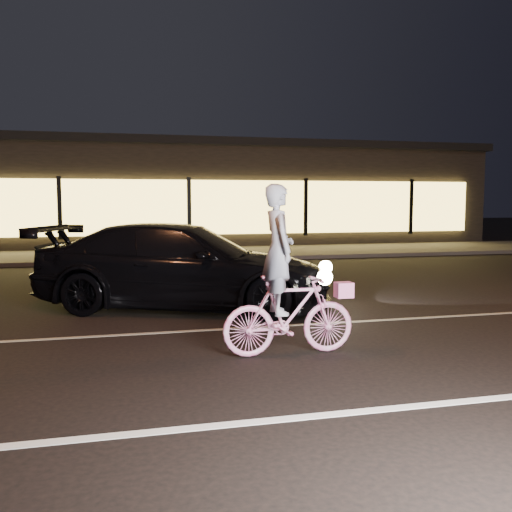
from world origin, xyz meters
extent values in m
plane|color=black|center=(0.00, 0.00, 0.00)|extent=(90.00, 90.00, 0.00)
cube|color=silver|center=(0.00, -1.50, 0.00)|extent=(60.00, 0.12, 0.01)
cube|color=gray|center=(0.00, 2.00, 0.00)|extent=(60.00, 0.10, 0.01)
cube|color=#383533|center=(0.00, 13.00, 0.06)|extent=(30.00, 4.00, 0.12)
cube|color=black|center=(0.00, 19.00, 2.00)|extent=(25.00, 8.00, 4.00)
cube|color=black|center=(0.00, 19.00, 4.05)|extent=(25.40, 8.40, 0.30)
cube|color=#EBC352|center=(0.00, 14.90, 1.60)|extent=(23.00, 0.15, 2.00)
cube|color=black|center=(-4.50, 14.82, 1.60)|extent=(0.15, 0.08, 2.20)
cube|color=black|center=(0.00, 14.82, 1.60)|extent=(0.15, 0.08, 2.20)
cube|color=black|center=(4.50, 14.82, 1.60)|extent=(0.15, 0.08, 2.20)
cube|color=black|center=(9.00, 14.82, 1.60)|extent=(0.15, 0.08, 2.20)
imported|color=#EE3290|center=(-0.70, 0.46, 0.50)|extent=(1.65, 0.47, 0.99)
imported|color=white|center=(-0.84, 0.46, 1.30)|extent=(0.37, 0.57, 1.56)
cube|color=pink|center=(0.01, 0.46, 0.77)|extent=(0.21, 0.17, 0.19)
imported|color=black|center=(-1.57, 3.79, 0.74)|extent=(5.50, 3.80, 1.48)
sphere|color=#FFF2BF|center=(0.95, 3.52, 0.68)|extent=(0.25, 0.25, 0.25)
sphere|color=#FFF2BF|center=(0.45, 2.26, 0.68)|extent=(0.25, 0.25, 0.25)
camera|label=1|loc=(-2.76, -6.05, 1.90)|focal=40.00mm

